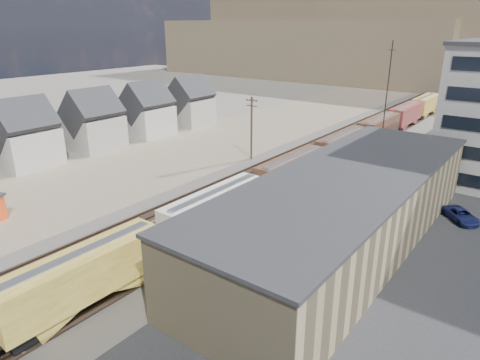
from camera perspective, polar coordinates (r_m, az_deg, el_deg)
The scene contains 12 objects.
ground at distance 37.66m, azimuth -27.61°, elevation -15.21°, with size 300.00×300.00×0.00m, color #6B6356.
ballast_bed at distance 70.98m, azimuth 10.90°, elevation 3.04°, with size 18.00×200.00×0.06m, color #4C4742.
dirt_yard at distance 74.17m, azimuth -6.65°, elevation 4.00°, with size 24.00×180.00×0.03m, color #796D53.
asphalt_lot at distance 51.05m, azimuth 25.47°, elevation -5.49°, with size 26.00×120.00×0.04m, color #232326.
rail_tracks at distance 71.19m, azimuth 10.51°, elevation 3.19°, with size 11.40×200.00×0.24m.
freight_train at distance 61.35m, azimuth 10.67°, elevation 3.07°, with size 3.00×119.74×4.46m.
warehouse at distance 42.48m, azimuth 13.94°, elevation -3.69°, with size 12.40×40.40×7.25m.
utility_pole_north at distance 67.18m, azimuth 1.55°, elevation 7.10°, with size 2.20×0.32×10.00m.
radio_mast at distance 75.87m, azimuth 18.95°, elevation 10.48°, with size 1.20×0.16×18.00m.
townhouse_row at distance 74.97m, azimuth -22.72°, elevation 6.16°, with size 8.15×68.16×10.47m.
hills_north at distance 181.65m, azimuth 29.03°, elevation 15.68°, with size 265.00×80.00×32.00m.
parked_car_blue at distance 52.76m, azimuth 27.40°, elevation -4.23°, with size 2.21×4.80×1.33m, color navy.
Camera 1 is at (29.67, -11.21, 20.30)m, focal length 32.00 mm.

